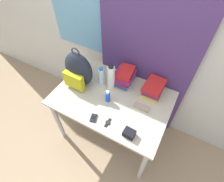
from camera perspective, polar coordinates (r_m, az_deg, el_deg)
The scene contains 14 objects.
ground_plane at distance 2.36m, azimuth -5.18°, elevation -20.92°, with size 12.00×12.00×0.00m, color #9E8466.
wall_back at distance 1.88m, azimuth 7.58°, elevation 17.91°, with size 6.00×0.06×2.50m.
curtain_blue at distance 1.79m, azimuth 11.59°, elevation 15.65°, with size 1.04×0.04×2.50m.
desk at distance 1.92m, azimuth 0.00°, elevation -3.72°, with size 1.22×0.83×0.77m.
backpack at distance 1.88m, azimuth -10.98°, elevation 6.69°, with size 0.33×0.22×0.47m.
book_stack_left at distance 1.94m, azimuth 4.09°, elevation 4.78°, with size 0.24×0.27×0.18m.
book_stack_center at distance 1.89m, azimuth 13.38°, elevation 0.87°, with size 0.20×0.27×0.14m.
water_bottle at distance 1.90m, azimuth -3.44°, elevation 4.63°, with size 0.07×0.07×0.24m.
sports_bottle at distance 1.85m, azimuth -0.32°, elevation 4.55°, with size 0.08×0.08×0.30m.
sunscreen_bottle at distance 1.77m, azimuth -1.39°, elevation -1.78°, with size 0.05×0.05×0.14m.
cell_phone at distance 1.70m, azimuth -6.03°, elevation -8.72°, with size 0.08×0.10×0.02m.
sunglasses_case at distance 1.78m, azimuth 9.66°, elevation -5.18°, with size 0.15×0.06×0.04m.
camera_pouch at distance 1.59m, azimuth 5.65°, elevation -13.58°, with size 0.11×0.09×0.06m.
wristwatch at distance 1.67m, azimuth -1.36°, elevation -10.28°, with size 0.05×0.10×0.01m.
Camera 1 is at (0.56, -0.60, 2.22)m, focal length 28.00 mm.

